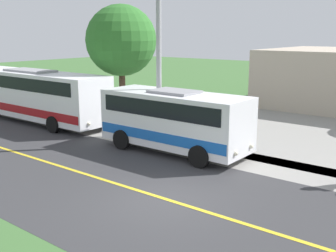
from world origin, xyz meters
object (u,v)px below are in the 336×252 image
(shuttle_bus_front, at_px, (174,118))
(tree_curbside, at_px, (121,41))
(street_light_pole, at_px, (157,46))
(transit_bus_rear, at_px, (32,93))

(shuttle_bus_front, distance_m, tree_curbside, 7.42)
(street_light_pole, bearing_deg, shuttle_bus_front, 72.23)
(shuttle_bus_front, bearing_deg, transit_bus_rear, -90.21)
(shuttle_bus_front, relative_size, transit_bus_rear, 0.60)
(transit_bus_rear, bearing_deg, street_light_pole, 92.31)
(shuttle_bus_front, xyz_separation_m, transit_bus_rear, (-0.04, -10.70, 0.16))
(shuttle_bus_front, distance_m, street_light_pole, 3.35)
(shuttle_bus_front, height_order, transit_bus_rear, transit_bus_rear)
(street_light_pole, height_order, tree_curbside, street_light_pole)
(shuttle_bus_front, relative_size, street_light_pole, 0.83)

